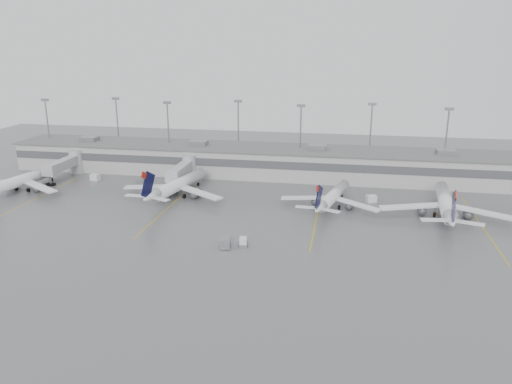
% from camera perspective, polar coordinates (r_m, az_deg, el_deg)
% --- Properties ---
extents(ground, '(260.00, 260.00, 0.00)m').
position_cam_1_polar(ground, '(93.40, -4.90, -7.04)').
color(ground, '#525255').
rests_on(ground, ground).
extents(terminal, '(152.00, 17.00, 9.45)m').
position_cam_1_polar(terminal, '(146.01, 1.03, 3.57)').
color(terminal, '#A8A8A3').
rests_on(terminal, ground).
extents(light_masts, '(142.40, 8.00, 20.60)m').
position_cam_1_polar(light_masts, '(150.01, 1.42, 6.99)').
color(light_masts, gray).
rests_on(light_masts, ground).
extents(jet_bridge_left, '(4.00, 17.20, 7.00)m').
position_cam_1_polar(jet_bridge_left, '(154.00, -20.63, 3.07)').
color(jet_bridge_left, '#999B9E').
rests_on(jet_bridge_left, ground).
extents(jet_bridge_right, '(4.00, 17.20, 7.00)m').
position_cam_1_polar(jet_bridge_right, '(139.38, -8.16, 2.63)').
color(jet_bridge_right, '#999B9E').
rests_on(jet_bridge_right, ground).
extents(stand_markings, '(105.25, 40.00, 0.01)m').
position_cam_1_polar(stand_markings, '(115.08, -1.77, -2.28)').
color(stand_markings, '#C5A00B').
rests_on(stand_markings, ground).
extents(jet_far_left, '(26.06, 29.46, 9.60)m').
position_cam_1_polar(jet_far_left, '(143.97, -25.13, 1.27)').
color(jet_far_left, white).
rests_on(jet_far_left, ground).
extents(jet_mid_left, '(27.09, 30.67, 10.03)m').
position_cam_1_polar(jet_mid_left, '(126.78, -8.97, 0.81)').
color(jet_mid_left, white).
rests_on(jet_mid_left, ground).
extents(jet_mid_right, '(23.45, 26.60, 8.75)m').
position_cam_1_polar(jet_mid_right, '(118.56, 8.72, -0.52)').
color(jet_mid_right, white).
rests_on(jet_mid_right, ground).
extents(jet_far_right, '(28.80, 32.40, 10.48)m').
position_cam_1_polar(jet_far_right, '(118.30, 20.89, -1.23)').
color(jet_far_right, white).
rests_on(jet_far_right, ground).
extents(baggage_tug, '(2.08, 2.79, 1.63)m').
position_cam_1_polar(baggage_tug, '(96.19, -1.49, -5.83)').
color(baggage_tug, silver).
rests_on(baggage_tug, ground).
extents(baggage_cart, '(2.34, 3.37, 1.98)m').
position_cam_1_polar(baggage_cart, '(95.63, -3.53, -5.74)').
color(baggage_cart, slate).
rests_on(baggage_cart, ground).
extents(gse_uld_a, '(2.73, 2.07, 1.75)m').
position_cam_1_polar(gse_uld_a, '(147.96, -17.91, 1.61)').
color(gse_uld_a, silver).
rests_on(gse_uld_a, ground).
extents(gse_uld_b, '(2.59, 2.13, 1.58)m').
position_cam_1_polar(gse_uld_b, '(136.42, -7.81, 0.99)').
color(gse_uld_b, silver).
rests_on(gse_uld_b, ground).
extents(gse_uld_c, '(2.80, 2.40, 1.68)m').
position_cam_1_polar(gse_uld_c, '(125.02, 13.04, -0.75)').
color(gse_uld_c, silver).
rests_on(gse_uld_c, ground).
extents(gse_loader, '(2.87, 3.55, 1.92)m').
position_cam_1_polar(gse_loader, '(139.74, -13.12, 1.16)').
color(gse_loader, slate).
rests_on(gse_loader, ground).
extents(cone_a, '(0.38, 0.38, 0.61)m').
position_cam_1_polar(cone_a, '(142.08, -18.90, 0.66)').
color(cone_a, '#F55705').
rests_on(cone_a, ground).
extents(cone_b, '(0.44, 0.44, 0.70)m').
position_cam_1_polar(cone_b, '(130.44, -11.42, -0.13)').
color(cone_b, '#F55705').
rests_on(cone_b, ground).
extents(cone_c, '(0.48, 0.48, 0.76)m').
position_cam_1_polar(cone_c, '(122.62, 7.97, -1.04)').
color(cone_c, '#F55705').
rests_on(cone_c, ground).
extents(cone_d, '(0.39, 0.39, 0.63)m').
position_cam_1_polar(cone_d, '(120.60, 19.94, -2.27)').
color(cone_d, '#F55705').
rests_on(cone_d, ground).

